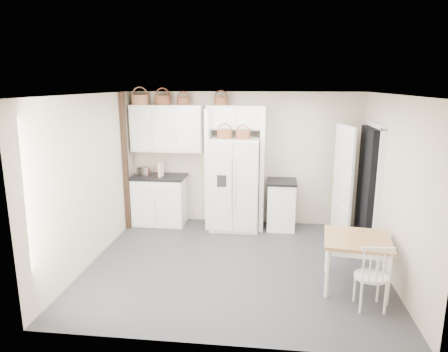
# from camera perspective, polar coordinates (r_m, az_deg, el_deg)

# --- Properties ---
(floor) EXTENTS (4.50, 4.50, 0.00)m
(floor) POSITION_cam_1_polar(r_m,az_deg,el_deg) (6.39, 1.59, -12.43)
(floor) COLOR #3B3B3C
(floor) RESTS_ON ground
(ceiling) EXTENTS (4.50, 4.50, 0.00)m
(ceiling) POSITION_cam_1_polar(r_m,az_deg,el_deg) (5.77, 1.76, 11.57)
(ceiling) COLOR white
(ceiling) RESTS_ON wall_back
(wall_back) EXTENTS (4.50, 0.00, 4.50)m
(wall_back) POSITION_cam_1_polar(r_m,az_deg,el_deg) (7.90, 2.92, 2.48)
(wall_back) COLOR beige
(wall_back) RESTS_ON floor
(wall_left) EXTENTS (0.00, 4.00, 4.00)m
(wall_left) POSITION_cam_1_polar(r_m,az_deg,el_deg) (6.53, -18.41, -0.45)
(wall_left) COLOR beige
(wall_left) RESTS_ON floor
(wall_right) EXTENTS (0.00, 4.00, 4.00)m
(wall_right) POSITION_cam_1_polar(r_m,az_deg,el_deg) (6.18, 22.93, -1.55)
(wall_right) COLOR beige
(wall_right) RESTS_ON floor
(refrigerator) EXTENTS (0.91, 0.73, 1.76)m
(refrigerator) POSITION_cam_1_polar(r_m,az_deg,el_deg) (7.63, 1.58, -1.10)
(refrigerator) COLOR silver
(refrigerator) RESTS_ON floor
(base_cab_left) EXTENTS (1.01, 0.64, 0.94)m
(base_cab_left) POSITION_cam_1_polar(r_m,az_deg,el_deg) (8.08, -9.16, -3.49)
(base_cab_left) COLOR silver
(base_cab_left) RESTS_ON floor
(base_cab_right) EXTENTS (0.52, 0.62, 0.91)m
(base_cab_right) POSITION_cam_1_polar(r_m,az_deg,el_deg) (7.80, 8.13, -4.18)
(base_cab_right) COLOR silver
(base_cab_right) RESTS_ON floor
(dining_table) EXTENTS (0.97, 0.97, 0.72)m
(dining_table) POSITION_cam_1_polar(r_m,az_deg,el_deg) (5.87, 18.28, -11.69)
(dining_table) COLOR olive
(dining_table) RESTS_ON floor
(windsor_chair) EXTENTS (0.44, 0.41, 0.86)m
(windsor_chair) POSITION_cam_1_polar(r_m,az_deg,el_deg) (5.40, 20.29, -13.28)
(windsor_chair) COLOR silver
(windsor_chair) RESTS_ON floor
(counter_left) EXTENTS (1.06, 0.68, 0.04)m
(counter_left) POSITION_cam_1_polar(r_m,az_deg,el_deg) (7.95, -9.29, -0.09)
(counter_left) COLOR black
(counter_left) RESTS_ON base_cab_left
(counter_right) EXTENTS (0.56, 0.66, 0.04)m
(counter_right) POSITION_cam_1_polar(r_m,az_deg,el_deg) (7.67, 8.24, -0.79)
(counter_right) COLOR black
(counter_right) RESTS_ON base_cab_right
(toaster) EXTENTS (0.30, 0.22, 0.18)m
(toaster) POSITION_cam_1_polar(r_m,az_deg,el_deg) (7.94, -11.36, 0.63)
(toaster) COLOR silver
(toaster) RESTS_ON counter_left
(cookbook_red) EXTENTS (0.06, 0.16, 0.23)m
(cookbook_red) POSITION_cam_1_polar(r_m,az_deg,el_deg) (7.84, -9.28, 0.75)
(cookbook_red) COLOR #A72D21
(cookbook_red) RESTS_ON counter_left
(cookbook_cream) EXTENTS (0.06, 0.18, 0.26)m
(cookbook_cream) POSITION_cam_1_polar(r_m,az_deg,el_deg) (7.83, -8.99, 0.86)
(cookbook_cream) COLOR beige
(cookbook_cream) RESTS_ON counter_left
(basket_upper_a) EXTENTS (0.34, 0.34, 0.19)m
(basket_upper_a) POSITION_cam_1_polar(r_m,az_deg,el_deg) (7.98, -11.89, 10.62)
(basket_upper_a) COLOR brown
(basket_upper_a) RESTS_ON upper_cabinet
(basket_upper_b) EXTENTS (0.31, 0.31, 0.18)m
(basket_upper_b) POSITION_cam_1_polar(r_m,az_deg,el_deg) (7.86, -8.76, 10.67)
(basket_upper_b) COLOR maroon
(basket_upper_b) RESTS_ON upper_cabinet
(basket_upper_c) EXTENTS (0.25, 0.25, 0.14)m
(basket_upper_c) POSITION_cam_1_polar(r_m,az_deg,el_deg) (7.76, -5.80, 10.59)
(basket_upper_c) COLOR maroon
(basket_upper_c) RESTS_ON upper_cabinet
(basket_bridge_a) EXTENTS (0.27, 0.27, 0.15)m
(basket_bridge_a) POSITION_cam_1_polar(r_m,az_deg,el_deg) (7.64, -0.42, 10.65)
(basket_bridge_a) COLOR maroon
(basket_bridge_a) RESTS_ON bridge_cabinet
(basket_fridge_a) EXTENTS (0.28, 0.28, 0.15)m
(basket_fridge_a) POSITION_cam_1_polar(r_m,az_deg,el_deg) (7.37, 0.07, 5.97)
(basket_fridge_a) COLOR maroon
(basket_fridge_a) RESTS_ON refrigerator
(basket_fridge_b) EXTENTS (0.26, 0.26, 0.14)m
(basket_fridge_b) POSITION_cam_1_polar(r_m,az_deg,el_deg) (7.34, 2.69, 5.90)
(basket_fridge_b) COLOR maroon
(basket_fridge_b) RESTS_ON refrigerator
(upper_cabinet) EXTENTS (1.40, 0.34, 0.90)m
(upper_cabinet) POSITION_cam_1_polar(r_m,az_deg,el_deg) (7.88, -8.14, 6.76)
(upper_cabinet) COLOR silver
(upper_cabinet) RESTS_ON wall_back
(bridge_cabinet) EXTENTS (1.12, 0.34, 0.45)m
(bridge_cabinet) POSITION_cam_1_polar(r_m,az_deg,el_deg) (7.63, 1.78, 8.37)
(bridge_cabinet) COLOR silver
(bridge_cabinet) RESTS_ON wall_back
(fridge_panel_left) EXTENTS (0.08, 0.60, 2.30)m
(fridge_panel_left) POSITION_cam_1_polar(r_m,az_deg,el_deg) (7.70, -2.14, 1.08)
(fridge_panel_left) COLOR silver
(fridge_panel_left) RESTS_ON floor
(fridge_panel_right) EXTENTS (0.08, 0.60, 2.30)m
(fridge_panel_right) POSITION_cam_1_polar(r_m,az_deg,el_deg) (7.62, 5.47, 0.89)
(fridge_panel_right) COLOR silver
(fridge_panel_right) RESTS_ON floor
(trim_post) EXTENTS (0.09, 0.09, 2.60)m
(trim_post) POSITION_cam_1_polar(r_m,az_deg,el_deg) (7.73, -13.92, 1.87)
(trim_post) COLOR black
(trim_post) RESTS_ON floor
(doorway_void) EXTENTS (0.18, 0.85, 2.05)m
(doorway_void) POSITION_cam_1_polar(r_m,az_deg,el_deg) (7.16, 19.87, -1.66)
(doorway_void) COLOR black
(doorway_void) RESTS_ON floor
(door_slab) EXTENTS (0.21, 0.79, 2.05)m
(door_slab) POSITION_cam_1_polar(r_m,az_deg,el_deg) (7.41, 16.59, -0.95)
(door_slab) COLOR white
(door_slab) RESTS_ON floor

